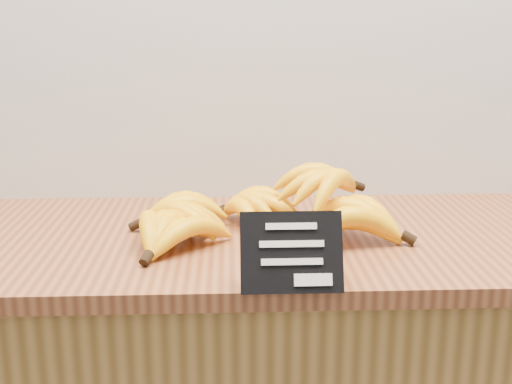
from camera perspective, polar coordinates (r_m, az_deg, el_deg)
The scene contains 3 objects.
counter_top at distance 1.18m, azimuth -0.10°, elevation -4.31°, with size 1.33×0.54×0.03m, color brown.
chalkboard_sign at distance 0.92m, azimuth 3.19°, elevation -5.39°, with size 0.15×0.01×0.12m, color black.
banana_pile at distance 1.15m, azimuth 0.48°, elevation -1.93°, with size 0.52×0.35×0.11m.
Camera 1 is at (0.13, 1.64, 1.30)m, focal length 45.00 mm.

